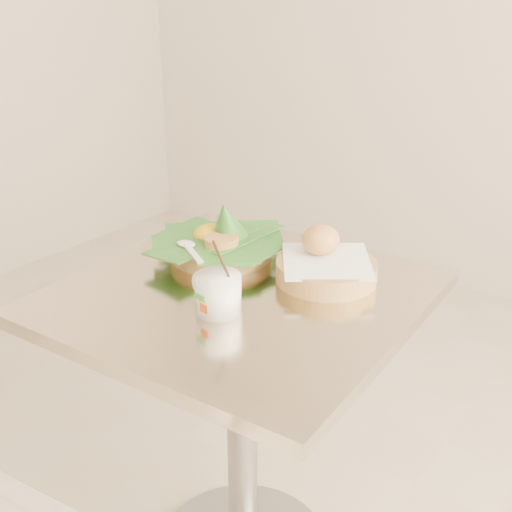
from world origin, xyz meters
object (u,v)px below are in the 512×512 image
Objects in this scene: cafe_table at (242,379)px; coffee_mug at (217,292)px; rice_basket at (221,241)px; bread_basket at (325,265)px.

cafe_table is 0.28m from coffee_mug.
rice_basket is 1.15× the size of bread_basket.
rice_basket reaches higher than bread_basket.
bread_basket reaches higher than cafe_table.
cafe_table is at bearing 101.76° from coffee_mug.
coffee_mug reaches higher than rice_basket.
cafe_table is at bearing -38.02° from rice_basket.
cafe_table is 0.32m from bread_basket.
bread_basket is (0.11, 0.15, 0.25)m from cafe_table.
coffee_mug is at bearing -78.24° from cafe_table.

